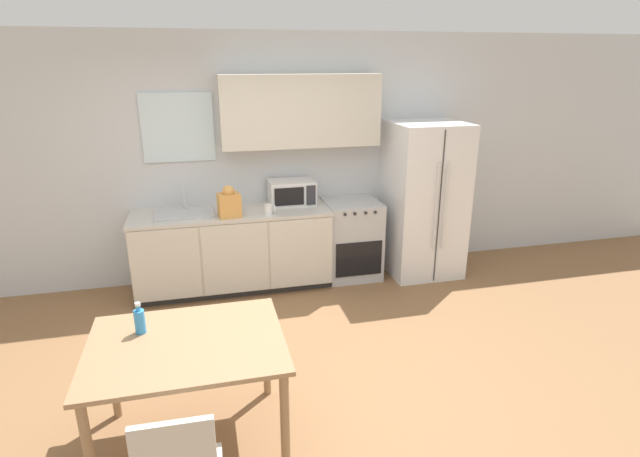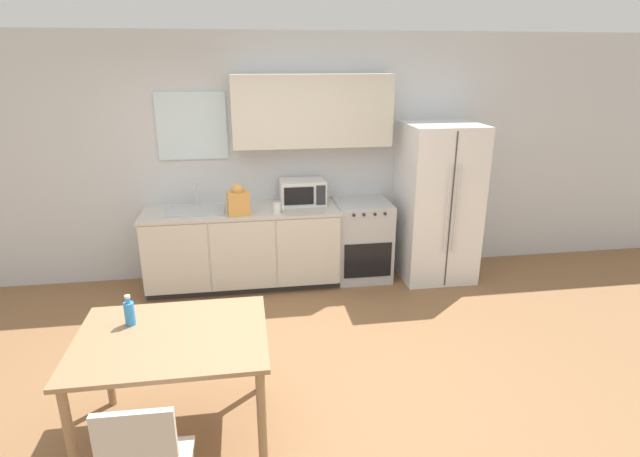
# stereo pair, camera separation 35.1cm
# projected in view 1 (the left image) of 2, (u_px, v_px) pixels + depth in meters

# --- Properties ---
(ground_plane) EXTENTS (12.00, 12.00, 0.00)m
(ground_plane) POSITION_uv_depth(u_px,v_px,m) (283.00, 377.00, 3.99)
(ground_plane) COLOR olive
(wall_back) EXTENTS (12.00, 0.38, 2.70)m
(wall_back) POSITION_uv_depth(u_px,v_px,m) (256.00, 152.00, 5.48)
(wall_back) COLOR silver
(wall_back) RESTS_ON ground_plane
(kitchen_counter) EXTENTS (2.09, 0.68, 0.88)m
(kitchen_counter) POSITION_uv_depth(u_px,v_px,m) (233.00, 250.00, 5.43)
(kitchen_counter) COLOR #333333
(kitchen_counter) RESTS_ON ground_plane
(oven_range) EXTENTS (0.61, 0.63, 0.90)m
(oven_range) POSITION_uv_depth(u_px,v_px,m) (351.00, 239.00, 5.75)
(oven_range) COLOR #B7BABC
(oven_range) RESTS_ON ground_plane
(refrigerator) EXTENTS (0.80, 0.81, 1.76)m
(refrigerator) POSITION_uv_depth(u_px,v_px,m) (424.00, 200.00, 5.73)
(refrigerator) COLOR white
(refrigerator) RESTS_ON ground_plane
(kitchen_sink) EXTENTS (0.60, 0.41, 0.26)m
(kitchen_sink) POSITION_uv_depth(u_px,v_px,m) (185.00, 213.00, 5.18)
(kitchen_sink) COLOR #B7BABC
(kitchen_sink) RESTS_ON kitchen_counter
(microwave) EXTENTS (0.50, 0.35, 0.27)m
(microwave) POSITION_uv_depth(u_px,v_px,m) (292.00, 192.00, 5.51)
(microwave) COLOR silver
(microwave) RESTS_ON kitchen_counter
(coffee_mug) EXTENTS (0.12, 0.08, 0.10)m
(coffee_mug) POSITION_uv_depth(u_px,v_px,m) (269.00, 209.00, 5.18)
(coffee_mug) COLOR white
(coffee_mug) RESTS_ON kitchen_counter
(grocery_bag_0) EXTENTS (0.24, 0.21, 0.33)m
(grocery_bag_0) POSITION_uv_depth(u_px,v_px,m) (229.00, 203.00, 5.07)
(grocery_bag_0) COLOR #DB994C
(grocery_bag_0) RESTS_ON kitchen_counter
(dining_table) EXTENTS (1.19, 0.93, 0.77)m
(dining_table) POSITION_uv_depth(u_px,v_px,m) (187.00, 356.00, 3.10)
(dining_table) COLOR #997551
(dining_table) RESTS_ON ground_plane
(drink_bottle) EXTENTS (0.07, 0.07, 0.21)m
(drink_bottle) POSITION_uv_depth(u_px,v_px,m) (140.00, 321.00, 3.14)
(drink_bottle) COLOR #338CD8
(drink_bottle) RESTS_ON dining_table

